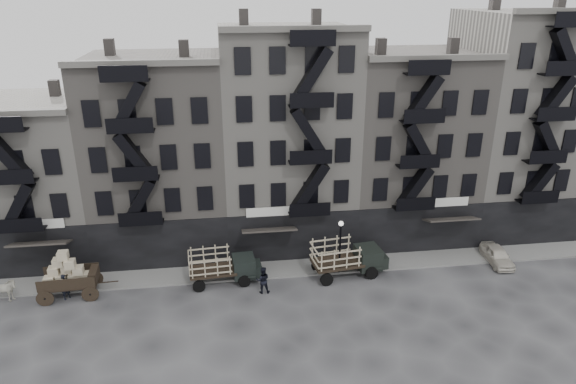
{
  "coord_description": "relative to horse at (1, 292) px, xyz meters",
  "views": [
    {
      "loc": [
        -5.11,
        -29.57,
        19.74
      ],
      "look_at": [
        -0.61,
        4.0,
        6.15
      ],
      "focal_mm": 32.0,
      "sensor_mm": 36.0,
      "label": 1
    }
  ],
  "objects": [
    {
      "name": "building_mideast",
      "position": [
        30.2,
        7.9,
        6.63
      ],
      "size": [
        10.0,
        11.35,
        16.2
      ],
      "color": "slate",
      "rests_on": "ground"
    },
    {
      "name": "stake_truck_east",
      "position": [
        23.74,
        0.5,
        0.71
      ],
      "size": [
        5.72,
        2.86,
        2.76
      ],
      "rotation": [
        0.0,
        0.0,
        0.13
      ],
      "color": "black",
      "rests_on": "ground"
    },
    {
      "name": "building_midwest",
      "position": [
        10.2,
        7.9,
        6.63
      ],
      "size": [
        10.0,
        11.35,
        16.2
      ],
      "color": "slate",
      "rests_on": "ground"
    },
    {
      "name": "lamp_post",
      "position": [
        23.2,
        0.67,
        1.91
      ],
      "size": [
        0.36,
        0.36,
        4.28
      ],
      "color": "black",
      "rests_on": "ground"
    },
    {
      "name": "building_east",
      "position": [
        40.2,
        7.9,
        8.13
      ],
      "size": [
        10.0,
        11.35,
        19.2
      ],
      "color": "#A19D94",
      "rests_on": "ground"
    },
    {
      "name": "stake_truck_west",
      "position": [
        14.72,
        0.68,
        0.58
      ],
      "size": [
        5.18,
        2.4,
        2.54
      ],
      "rotation": [
        0.0,
        0.0,
        0.07
      ],
      "color": "black",
      "rests_on": "ground"
    },
    {
      "name": "wagon",
      "position": [
        4.22,
        0.33,
        1.05
      ],
      "size": [
        4.08,
        2.35,
        3.36
      ],
      "rotation": [
        0.0,
        0.0,
        0.05
      ],
      "color": "black",
      "rests_on": "ground"
    },
    {
      "name": "car_east",
      "position": [
        35.56,
        0.67,
        -0.23
      ],
      "size": [
        1.72,
        3.83,
        1.28
      ],
      "primitive_type": "imported",
      "rotation": [
        0.0,
        0.0,
        -0.06
      ],
      "color": "beige",
      "rests_on": "ground"
    },
    {
      "name": "ground",
      "position": [
        20.2,
        -1.93,
        -0.87
      ],
      "size": [
        140.0,
        140.0,
        0.0
      ],
      "primitive_type": "plane",
      "color": "#38383A",
      "rests_on": "ground"
    },
    {
      "name": "building_west",
      "position": [
        0.2,
        7.9,
        5.13
      ],
      "size": [
        10.0,
        11.35,
        13.2
      ],
      "color": "#A19D94",
      "rests_on": "ground"
    },
    {
      "name": "horse",
      "position": [
        0.0,
        0.0,
        0.0
      ],
      "size": [
        2.17,
        1.21,
        1.74
      ],
      "primitive_type": "imported",
      "rotation": [
        0.0,
        0.0,
        1.71
      ],
      "color": "beige",
      "rests_on": "ground"
    },
    {
      "name": "sidewalk",
      "position": [
        20.2,
        1.82,
        -0.8
      ],
      "size": [
        55.0,
        2.5,
        0.15
      ],
      "primitive_type": "cube",
      "color": "slate",
      "rests_on": "ground"
    },
    {
      "name": "building_center",
      "position": [
        20.2,
        7.9,
        7.63
      ],
      "size": [
        10.0,
        11.35,
        18.2
      ],
      "color": "#A19D94",
      "rests_on": "ground"
    },
    {
      "name": "pedestrian_west",
      "position": [
        4.13,
        -0.04,
        0.05
      ],
      "size": [
        0.78,
        0.79,
        1.84
      ],
      "primitive_type": "imported",
      "rotation": [
        0.0,
        0.0,
        0.83
      ],
      "color": "black",
      "rests_on": "ground"
    },
    {
      "name": "pedestrian_mid",
      "position": [
        17.41,
        -1.05,
        0.11
      ],
      "size": [
        1.0,
        0.8,
        1.96
      ],
      "primitive_type": "imported",
      "rotation": [
        0.0,
        0.0,
        3.08
      ],
      "color": "black",
      "rests_on": "ground"
    }
  ]
}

